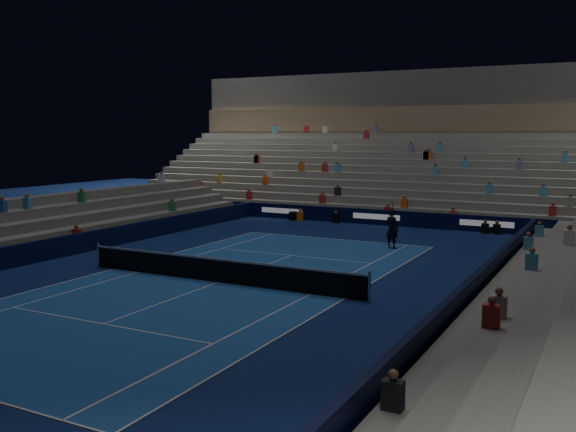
# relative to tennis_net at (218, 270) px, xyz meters

# --- Properties ---
(ground) EXTENTS (90.00, 90.00, 0.00)m
(ground) POSITION_rel_tennis_net_xyz_m (0.00, 0.00, -0.50)
(ground) COLOR #0D1C4F
(ground) RESTS_ON ground
(court_surface) EXTENTS (10.97, 23.77, 0.01)m
(court_surface) POSITION_rel_tennis_net_xyz_m (0.00, 0.00, -0.50)
(court_surface) COLOR #1B4C99
(court_surface) RESTS_ON ground
(sponsor_barrier_far) EXTENTS (44.00, 0.25, 1.00)m
(sponsor_barrier_far) POSITION_rel_tennis_net_xyz_m (0.00, 18.50, -0.00)
(sponsor_barrier_far) COLOR black
(sponsor_barrier_far) RESTS_ON ground
(sponsor_barrier_east) EXTENTS (0.25, 37.00, 1.00)m
(sponsor_barrier_east) POSITION_rel_tennis_net_xyz_m (9.70, 0.00, -0.00)
(sponsor_barrier_east) COLOR black
(sponsor_barrier_east) RESTS_ON ground
(sponsor_barrier_west) EXTENTS (0.25, 37.00, 1.00)m
(sponsor_barrier_west) POSITION_rel_tennis_net_xyz_m (-9.70, 0.00, -0.00)
(sponsor_barrier_west) COLOR black
(sponsor_barrier_west) RESTS_ON ground
(grandstand_main) EXTENTS (44.00, 15.20, 11.20)m
(grandstand_main) POSITION_rel_tennis_net_xyz_m (0.00, 27.90, 2.87)
(grandstand_main) COLOR slate
(grandstand_main) RESTS_ON ground
(tennis_net) EXTENTS (12.90, 0.10, 1.10)m
(tennis_net) POSITION_rel_tennis_net_xyz_m (0.00, 0.00, 0.00)
(tennis_net) COLOR #B2B2B7
(tennis_net) RESTS_ON ground
(tennis_player) EXTENTS (0.87, 0.69, 2.07)m
(tennis_player) POSITION_rel_tennis_net_xyz_m (3.66, 10.62, 0.53)
(tennis_player) COLOR black
(tennis_player) RESTS_ON ground
(broadcast_camera) EXTENTS (0.47, 0.91, 0.59)m
(broadcast_camera) POSITION_rel_tennis_net_xyz_m (-5.89, 17.99, -0.20)
(broadcast_camera) COLOR black
(broadcast_camera) RESTS_ON ground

